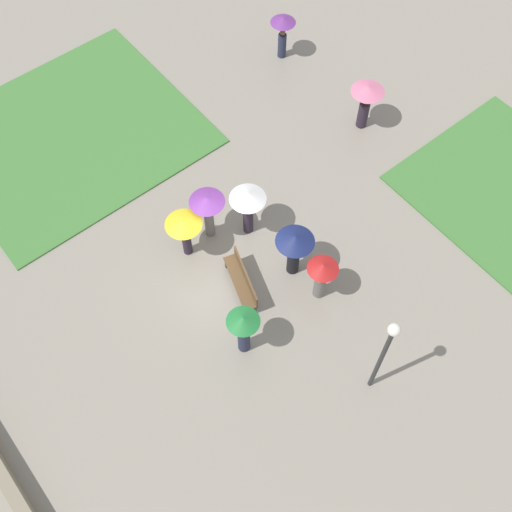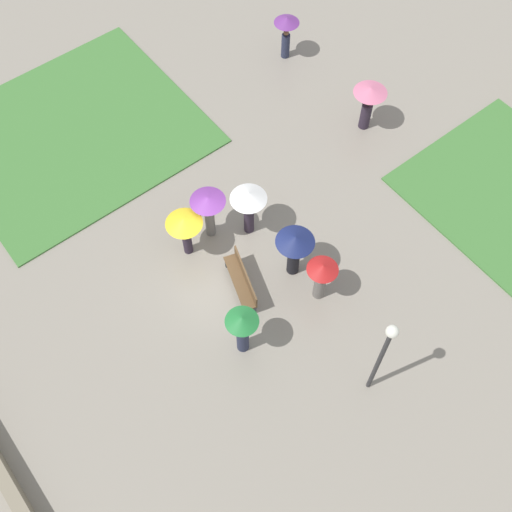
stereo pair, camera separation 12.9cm
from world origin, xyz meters
The scene contains 12 objects.
ground_plane centered at (0.00, 0.00, 0.00)m, with size 90.00×90.00×0.00m, color gray.
lawn_patch_near centered at (-7.25, -0.87, 0.03)m, with size 7.34×8.19×0.06m.
park_bench centered at (1.20, 0.04, 0.47)m, with size 1.95×1.00×0.90m.
lamp_post centered at (5.77, 0.92, 2.51)m, with size 0.32×0.32×3.83m.
crowd_person_purple centered at (-0.98, 0.46, 1.40)m, with size 1.08×1.08×1.89m.
crowd_person_yellow centered at (-0.88, -0.48, 1.38)m, with size 1.11×1.11×1.75m.
crowd_person_red centered at (2.77, 1.69, 1.16)m, with size 0.91×0.91×1.72m.
crowd_person_white centered at (-0.34, 1.48, 1.50)m, with size 1.12×1.12×1.95m.
crowd_person_green centered at (2.72, -1.11, 1.30)m, with size 0.92×0.92×1.95m.
crowd_person_navy centered at (1.65, 1.62, 1.37)m, with size 1.15×1.15×1.87m.
lone_walker_far_path centered at (-5.70, 7.37, 1.24)m, with size 0.93×0.93×1.75m.
lone_walker_mid_plaza centered at (-1.28, 7.31, 1.28)m, with size 1.14×1.14×1.82m.
Camera 2 is at (8.52, -5.19, 17.12)m, focal length 45.00 mm.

